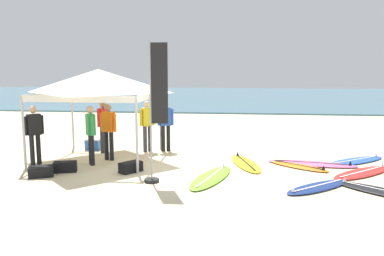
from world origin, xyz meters
TOP-DOWN VIEW (x-y plane):
  - ground_plane at (0.00, 0.00)m, footprint 80.00×80.00m
  - sea at (0.00, 32.08)m, footprint 80.00×36.00m
  - canopy_tent at (-2.41, 1.08)m, footprint 3.27×3.27m
  - surfboard_blue at (5.33, 1.56)m, footprint 2.21×1.87m
  - surfboard_navy at (3.65, -1.32)m, footprint 1.88×1.73m
  - surfboard_red at (5.09, 0.15)m, footprint 2.16×2.03m
  - surfboard_lime at (1.15, -0.77)m, footprint 1.29×2.53m
  - surfboard_yellow at (2.03, 0.83)m, footprint 1.14×2.31m
  - surfboard_orange at (3.53, 0.67)m, footprint 1.73×1.50m
  - surfboard_pink at (3.96, 1.02)m, footprint 2.59×1.11m
  - surfboard_black at (5.06, -1.52)m, footprint 2.12×1.93m
  - person_red at (-2.62, 1.98)m, footprint 0.32×0.53m
  - person_black at (-3.99, 0.07)m, footprint 0.41×0.43m
  - person_green at (-2.39, 0.28)m, footprint 0.38×0.48m
  - person_blue at (-0.62, 2.43)m, footprint 0.52×0.33m
  - person_yellow at (-1.22, 2.30)m, footprint 0.44×0.40m
  - person_orange at (-2.08, 0.91)m, footprint 0.53×0.31m
  - banner_flag at (-0.16, -1.26)m, footprint 0.60×0.36m
  - gear_bag_near_tent at (-2.80, -0.59)m, footprint 0.67×0.49m
  - gear_bag_by_pole at (-3.20, -1.14)m, footprint 0.68×0.54m
  - gear_bag_on_sand at (-1.04, -0.41)m, footprint 0.62×0.67m
  - cooler_box at (-3.15, 2.36)m, footprint 0.50×0.36m

SIDE VIEW (x-z plane):
  - ground_plane at x=0.00m, z-range 0.00..0.00m
  - surfboard_pink at x=3.96m, z-range -0.06..0.13m
  - surfboard_lime at x=1.15m, z-range -0.06..0.13m
  - surfboard_red at x=5.09m, z-range -0.06..0.13m
  - surfboard_blue at x=5.33m, z-range -0.06..0.13m
  - surfboard_black at x=5.06m, z-range -0.06..0.13m
  - surfboard_yellow at x=2.03m, z-range -0.06..0.13m
  - surfboard_navy at x=3.65m, z-range -0.06..0.13m
  - surfboard_orange at x=3.53m, z-range -0.06..0.13m
  - sea at x=0.00m, z-range 0.00..0.10m
  - gear_bag_near_tent at x=-2.80m, z-range 0.00..0.28m
  - gear_bag_by_pole at x=-3.20m, z-range 0.00..0.28m
  - gear_bag_on_sand at x=-1.04m, z-range 0.00..0.28m
  - cooler_box at x=-3.15m, z-range 0.00..0.39m
  - person_red at x=-2.62m, z-range 0.13..1.84m
  - person_black at x=-3.99m, z-range 0.13..1.84m
  - person_green at x=-2.39m, z-range 0.13..1.84m
  - person_blue at x=-0.62m, z-range 0.13..1.84m
  - person_yellow at x=-1.22m, z-range 0.13..1.84m
  - person_orange at x=-2.08m, z-range 0.13..1.84m
  - banner_flag at x=-0.16m, z-range -0.13..3.27m
  - canopy_tent at x=-2.41m, z-range 1.01..3.76m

